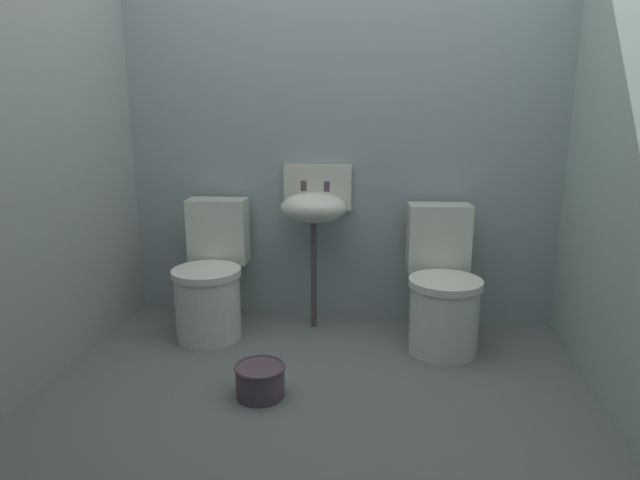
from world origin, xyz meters
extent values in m
cube|color=slate|center=(0.00, 0.00, -0.04)|extent=(3.05, 2.48, 0.08)
cube|color=#93A4A6|center=(0.00, 1.09, 1.18)|extent=(3.05, 0.10, 2.37)
cube|color=#99A3A2|center=(-1.38, 0.10, 1.18)|extent=(0.10, 2.28, 2.37)
cylinder|color=silver|center=(-0.71, 0.60, 0.19)|extent=(0.40, 0.40, 0.38)
cylinder|color=silver|center=(-0.71, 0.60, 0.40)|extent=(0.42, 0.42, 0.04)
cube|color=silver|center=(-0.73, 0.90, 0.58)|extent=(0.37, 0.20, 0.40)
cylinder|color=silver|center=(0.64, 0.60, 0.19)|extent=(0.41, 0.41, 0.38)
cylinder|color=silver|center=(0.64, 0.60, 0.40)|extent=(0.43, 0.43, 0.04)
cube|color=silver|center=(0.62, 0.90, 0.58)|extent=(0.37, 0.21, 0.40)
cylinder|color=#52434D|center=(-0.12, 0.85, 0.33)|extent=(0.04, 0.04, 0.66)
ellipsoid|color=silver|center=(-0.12, 0.85, 0.75)|extent=(0.40, 0.32, 0.18)
cube|color=silver|center=(-0.12, 1.01, 0.85)|extent=(0.42, 0.04, 0.28)
cylinder|color=#52434D|center=(-0.19, 0.91, 0.87)|extent=(0.04, 0.04, 0.06)
cylinder|color=#52434D|center=(-0.05, 0.91, 0.87)|extent=(0.04, 0.04, 0.06)
cylinder|color=#52434D|center=(-0.24, -0.02, 0.07)|extent=(0.23, 0.23, 0.15)
torus|color=#533F4E|center=(-0.24, -0.02, 0.15)|extent=(0.25, 0.25, 0.02)
camera|label=1|loc=(0.36, -2.28, 1.33)|focal=30.54mm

